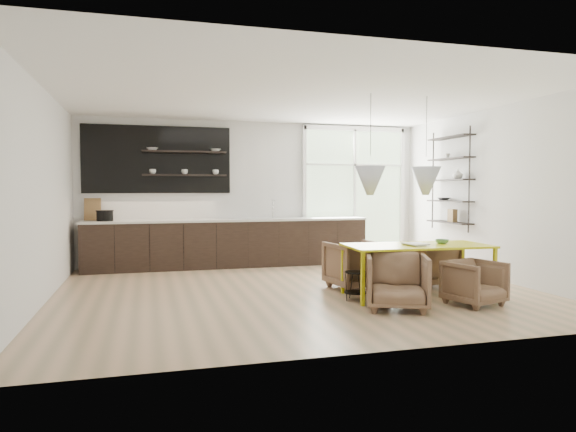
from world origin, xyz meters
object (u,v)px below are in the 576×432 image
object	(u,v)px
dining_table	(417,248)
armchair_front_right	(474,283)
armchair_front_left	(397,281)
wire_stool	(356,282)
armchair_back_left	(356,265)
armchair_back_right	(428,264)

from	to	relation	value
dining_table	armchair_front_right	xyz separation A→B (m)	(0.45, -0.70, -0.39)
armchair_front_left	wire_stool	distance (m)	0.69
armchair_front_right	armchair_front_left	bearing A→B (deg)	160.62
dining_table	armchair_back_left	xyz separation A→B (m)	(-0.62, 0.74, -0.32)
armchair_front_left	armchair_front_right	bearing A→B (deg)	19.19
armchair_back_left	armchair_front_left	size ratio (longest dim) A/B	1.04
armchair_front_right	armchair_back_left	bearing A→B (deg)	110.83
armchair_back_right	wire_stool	bearing A→B (deg)	14.03
armchair_back_left	wire_stool	world-z (taller)	armchair_back_left
armchair_front_right	armchair_back_right	bearing A→B (deg)	68.92
armchair_back_left	armchair_back_right	size ratio (longest dim) A/B	1.08
dining_table	armchair_front_left	world-z (taller)	dining_table
armchair_back_right	armchair_back_left	bearing A→B (deg)	-13.78
dining_table	armchair_front_left	xyz separation A→B (m)	(-0.64, -0.63, -0.33)
armchair_front_left	wire_stool	xyz separation A→B (m)	(-0.31, 0.62, -0.10)
dining_table	armchair_back_left	world-z (taller)	dining_table
dining_table	armchair_back_left	size ratio (longest dim) A/B	2.56
armchair_front_left	armchair_front_right	distance (m)	1.09
armchair_back_left	armchair_front_left	xyz separation A→B (m)	(-0.02, -1.37, -0.01)
dining_table	armchair_back_right	bearing A→B (deg)	51.99
dining_table	wire_stool	distance (m)	1.04
dining_table	wire_stool	bearing A→B (deg)	-175.80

